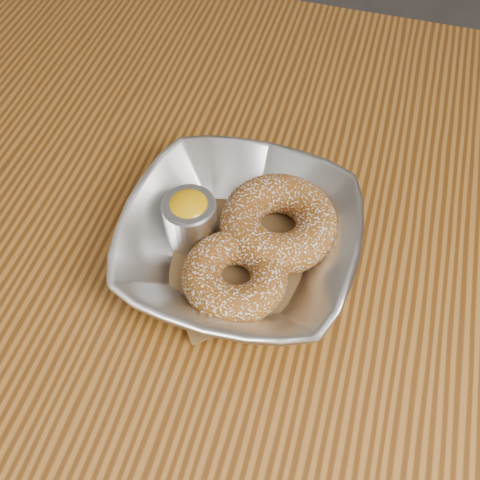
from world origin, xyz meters
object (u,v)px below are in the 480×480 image
(table, at_px, (344,305))
(donut_front, at_px, (235,276))
(serving_bowl, at_px, (240,242))
(ramekin, at_px, (190,218))
(donut_extra, at_px, (237,274))
(donut_back, at_px, (278,223))

(table, relative_size, donut_front, 12.80)
(serving_bowl, height_order, ramekin, ramekin)
(table, relative_size, donut_extra, 13.33)
(donut_back, xyz_separation_m, donut_front, (-0.02, -0.07, -0.00))
(serving_bowl, xyz_separation_m, donut_back, (0.03, 0.03, 0.00))
(donut_back, distance_m, donut_extra, 0.07)
(donut_front, bearing_deg, ramekin, 142.10)
(table, distance_m, donut_front, 0.18)
(ramekin, bearing_deg, donut_back, 15.77)
(donut_back, distance_m, ramekin, 0.08)
(serving_bowl, relative_size, donut_front, 2.30)
(donut_back, relative_size, donut_extra, 1.22)
(donut_extra, relative_size, ramekin, 1.63)
(donut_extra, height_order, ramekin, ramekin)
(table, xyz_separation_m, donut_extra, (-0.10, -0.07, 0.12))
(table, relative_size, serving_bowl, 5.56)
(donut_back, bearing_deg, serving_bowl, -134.73)
(table, relative_size, donut_back, 10.93)
(serving_bowl, relative_size, donut_back, 1.96)
(donut_front, xyz_separation_m, donut_extra, (0.00, 0.00, -0.00))
(donut_extra, bearing_deg, donut_front, -118.19)
(serving_bowl, height_order, donut_front, serving_bowl)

